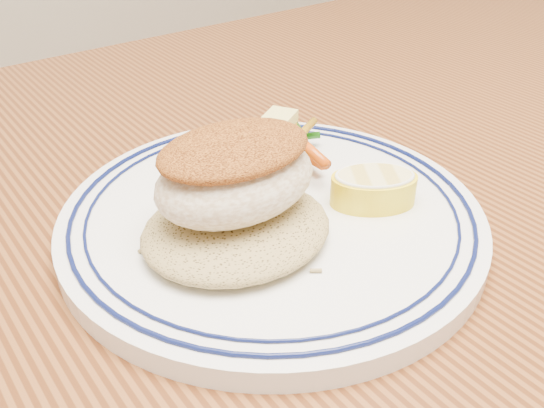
{
  "coord_description": "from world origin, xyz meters",
  "views": [
    {
      "loc": [
        -0.18,
        -0.27,
        0.99
      ],
      "look_at": [
        0.02,
        0.01,
        0.77
      ],
      "focal_mm": 40.0,
      "sensor_mm": 36.0,
      "label": 1
    }
  ],
  "objects_px": {
    "rice_pilaf": "(236,225)",
    "fish_fillet": "(235,172)",
    "dining_table": "(255,351)",
    "plate": "(272,217)",
    "vegetable_pile": "(272,146)",
    "lemon_wedge": "(374,187)"
  },
  "relations": [
    {
      "from": "dining_table",
      "to": "vegetable_pile",
      "type": "relative_size",
      "value": 13.76
    },
    {
      "from": "dining_table",
      "to": "vegetable_pile",
      "type": "distance_m",
      "value": 0.15
    },
    {
      "from": "rice_pilaf",
      "to": "vegetable_pile",
      "type": "distance_m",
      "value": 0.1
    },
    {
      "from": "dining_table",
      "to": "plate",
      "type": "relative_size",
      "value": 5.25
    },
    {
      "from": "plate",
      "to": "fish_fillet",
      "type": "bearing_deg",
      "value": -168.29
    },
    {
      "from": "plate",
      "to": "lemon_wedge",
      "type": "xyz_separation_m",
      "value": [
        0.06,
        -0.03,
        0.02
      ]
    },
    {
      "from": "rice_pilaf",
      "to": "fish_fillet",
      "type": "xyz_separation_m",
      "value": [
        0.01,
        0.01,
        0.03
      ]
    },
    {
      "from": "dining_table",
      "to": "plate",
      "type": "bearing_deg",
      "value": 21.53
    },
    {
      "from": "dining_table",
      "to": "vegetable_pile",
      "type": "bearing_deg",
      "value": 45.32
    },
    {
      "from": "lemon_wedge",
      "to": "plate",
      "type": "bearing_deg",
      "value": 151.02
    },
    {
      "from": "dining_table",
      "to": "lemon_wedge",
      "type": "xyz_separation_m",
      "value": [
        0.08,
        -0.02,
        0.12
      ]
    },
    {
      "from": "vegetable_pile",
      "to": "dining_table",
      "type": "bearing_deg",
      "value": -134.68
    },
    {
      "from": "fish_fillet",
      "to": "plate",
      "type": "bearing_deg",
      "value": 11.71
    },
    {
      "from": "rice_pilaf",
      "to": "vegetable_pile",
      "type": "bearing_deg",
      "value": 41.39
    },
    {
      "from": "rice_pilaf",
      "to": "fish_fillet",
      "type": "bearing_deg",
      "value": 53.7
    },
    {
      "from": "dining_table",
      "to": "fish_fillet",
      "type": "relative_size",
      "value": 14.33
    },
    {
      "from": "lemon_wedge",
      "to": "vegetable_pile",
      "type": "bearing_deg",
      "value": 103.17
    },
    {
      "from": "plate",
      "to": "vegetable_pile",
      "type": "xyz_separation_m",
      "value": [
        0.04,
        0.05,
        0.02
      ]
    },
    {
      "from": "rice_pilaf",
      "to": "dining_table",
      "type": "bearing_deg",
      "value": 18.81
    },
    {
      "from": "plate",
      "to": "vegetable_pile",
      "type": "height_order",
      "value": "vegetable_pile"
    },
    {
      "from": "rice_pilaf",
      "to": "fish_fillet",
      "type": "distance_m",
      "value": 0.03
    },
    {
      "from": "plate",
      "to": "fish_fillet",
      "type": "xyz_separation_m",
      "value": [
        -0.03,
        -0.01,
        0.05
      ]
    }
  ]
}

